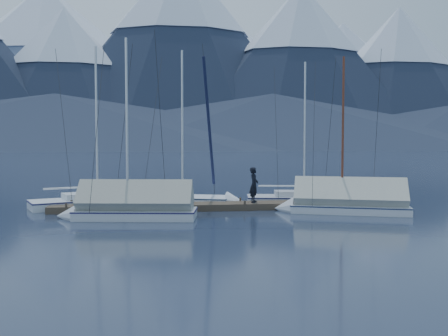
{
  "coord_description": "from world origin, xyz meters",
  "views": [
    {
      "loc": [
        -3.25,
        -22.88,
        3.51
      ],
      "look_at": [
        0.0,
        2.0,
        2.2
      ],
      "focal_mm": 38.0,
      "sensor_mm": 36.0,
      "label": 1
    }
  ],
  "objects_px": {
    "sailboat_open_mid": "(191,201)",
    "sailboat_covered_near": "(339,204)",
    "sailboat_covered_far": "(125,209)",
    "person": "(254,185)",
    "sailboat_open_right": "(312,201)",
    "sailboat_open_left": "(107,203)"
  },
  "relations": [
    {
      "from": "sailboat_covered_far",
      "to": "sailboat_covered_near",
      "type": "bearing_deg",
      "value": 3.39
    },
    {
      "from": "sailboat_open_mid",
      "to": "sailboat_open_right",
      "type": "height_order",
      "value": "sailboat_open_mid"
    },
    {
      "from": "sailboat_open_right",
      "to": "sailboat_open_mid",
      "type": "bearing_deg",
      "value": 176.36
    },
    {
      "from": "sailboat_open_right",
      "to": "sailboat_covered_near",
      "type": "relative_size",
      "value": 1.04
    },
    {
      "from": "sailboat_open_left",
      "to": "sailboat_covered_near",
      "type": "relative_size",
      "value": 1.11
    },
    {
      "from": "sailboat_open_mid",
      "to": "sailboat_covered_near",
      "type": "height_order",
      "value": "sailboat_open_mid"
    },
    {
      "from": "sailboat_covered_near",
      "to": "person",
      "type": "xyz_separation_m",
      "value": [
        -4.03,
        1.92,
        0.85
      ]
    },
    {
      "from": "sailboat_covered_near",
      "to": "person",
      "type": "relative_size",
      "value": 4.61
    },
    {
      "from": "sailboat_open_left",
      "to": "sailboat_open_right",
      "type": "xyz_separation_m",
      "value": [
        11.81,
        -0.53,
        -0.01
      ]
    },
    {
      "from": "sailboat_open_right",
      "to": "person",
      "type": "bearing_deg",
      "value": -155.09
    },
    {
      "from": "sailboat_open_left",
      "to": "sailboat_covered_near",
      "type": "height_order",
      "value": "sailboat_open_left"
    },
    {
      "from": "sailboat_open_right",
      "to": "sailboat_covered_far",
      "type": "relative_size",
      "value": 0.98
    },
    {
      "from": "sailboat_open_left",
      "to": "sailboat_open_right",
      "type": "height_order",
      "value": "sailboat_open_left"
    },
    {
      "from": "sailboat_open_mid",
      "to": "sailboat_open_right",
      "type": "distance_m",
      "value": 7.07
    },
    {
      "from": "sailboat_open_mid",
      "to": "sailboat_covered_near",
      "type": "distance_m",
      "value": 8.36
    },
    {
      "from": "sailboat_open_mid",
      "to": "person",
      "type": "distance_m",
      "value": 4.08
    },
    {
      "from": "sailboat_open_left",
      "to": "person",
      "type": "xyz_separation_m",
      "value": [
        8.0,
        -2.31,
        1.11
      ]
    },
    {
      "from": "person",
      "to": "sailboat_covered_far",
      "type": "bearing_deg",
      "value": 135.62
    },
    {
      "from": "sailboat_open_mid",
      "to": "person",
      "type": "xyz_separation_m",
      "value": [
        3.23,
        -2.22,
        1.11
      ]
    },
    {
      "from": "sailboat_open_left",
      "to": "sailboat_open_right",
      "type": "distance_m",
      "value": 11.82
    },
    {
      "from": "sailboat_covered_far",
      "to": "sailboat_open_mid",
      "type": "bearing_deg",
      "value": 54.7
    },
    {
      "from": "sailboat_open_right",
      "to": "sailboat_covered_near",
      "type": "bearing_deg",
      "value": -86.75
    }
  ]
}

